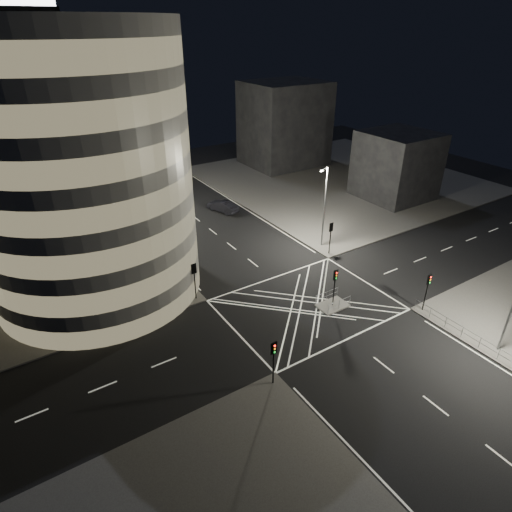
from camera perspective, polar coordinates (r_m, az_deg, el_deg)
ground at (r=42.86m, az=6.80°, el=-6.51°), size 120.00×120.00×0.00m
sidewalk_far_right at (r=78.52m, az=11.08°, el=10.09°), size 42.00×42.00×0.15m
central_island at (r=43.04m, az=10.15°, el=-6.51°), size 3.00×2.00×0.15m
office_tower_curved at (r=46.82m, az=-29.29°, el=10.37°), size 30.00×29.00×27.20m
building_right_far at (r=84.29m, az=3.78°, el=17.17°), size 14.00×12.00×15.00m
building_right_near at (r=70.64m, az=18.21°, el=11.42°), size 10.00×10.00×10.00m
building_far_end at (r=87.97m, az=-20.63°, el=16.89°), size 18.00×8.00×18.00m
tree_a at (r=42.51m, az=-11.75°, el=0.38°), size 4.19×4.19×7.10m
tree_b at (r=47.60m, az=-14.50°, el=3.37°), size 4.94×4.94×7.61m
tree_c at (r=53.17m, az=-16.61°, el=4.97°), size 3.65×3.65×6.16m
tree_d at (r=58.15m, az=-18.62°, el=8.10°), size 4.76×4.76×8.09m
tree_e at (r=64.00m, az=-20.00°, el=8.82°), size 4.44×4.44×6.98m
traffic_signal_fl at (r=42.20m, az=-8.24°, el=-2.50°), size 0.55×0.22×4.00m
traffic_signal_nl at (r=32.58m, az=2.37°, el=-13.07°), size 0.55×0.22×4.00m
traffic_signal_fr at (r=50.89m, az=9.94°, el=3.10°), size 0.55×0.22×4.00m
traffic_signal_nr at (r=43.24m, az=21.93°, el=-3.68°), size 0.55×0.22×4.00m
traffic_signal_island at (r=41.48m, az=10.48°, el=-3.31°), size 0.55×0.22×4.00m
street_lamp_left_near at (r=45.04m, az=-12.04°, el=3.06°), size 1.25×0.25×10.00m
street_lamp_left_far at (r=61.13m, az=-18.46°, el=9.15°), size 1.25×0.25×10.00m
street_lamp_right_far at (r=51.71m, az=9.09°, el=6.79°), size 1.25×0.25×10.00m
railing_near_right at (r=41.93m, az=26.72°, el=-9.63°), size 0.06×11.70×1.10m
railing_island_south at (r=42.16m, az=11.03°, el=-6.40°), size 2.80×0.06×1.10m
railing_island_north at (r=43.22m, az=9.43°, el=-5.27°), size 2.80×0.06×1.10m
sedan at (r=63.25m, az=-4.46°, el=6.64°), size 3.22×5.34×1.66m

